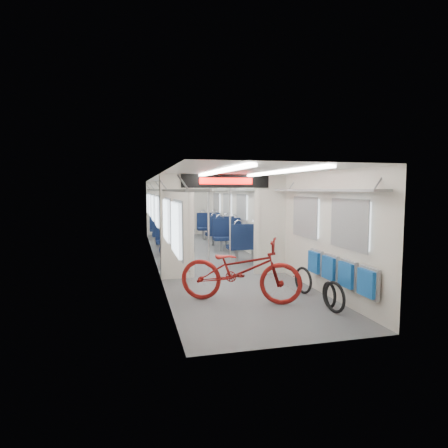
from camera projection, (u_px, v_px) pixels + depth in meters
name	position (u px, v px, depth m)	size (l,w,h in m)	color
carriage	(209.00, 207.00, 10.13)	(12.00, 12.02, 2.31)	#515456
bicycle	(240.00, 270.00, 6.52)	(0.75, 2.14, 1.12)	maroon
flip_bench	(338.00, 271.00, 6.35)	(0.12, 2.07, 0.47)	gray
bike_hoop_a	(335.00, 299.00, 5.95)	(0.51, 0.51, 0.05)	black
bike_hoop_b	(329.00, 296.00, 6.21)	(0.44, 0.44, 0.05)	black
bike_hoop_c	(303.00, 282.00, 7.05)	(0.51, 0.51, 0.05)	black
seat_bay_near_left	(173.00, 241.00, 10.45)	(0.88, 1.93, 1.06)	#0C1737
seat_bay_near_right	(236.00, 237.00, 11.08)	(0.95, 2.28, 1.16)	#0C1737
seat_bay_far_left	(164.00, 228.00, 13.74)	(0.92, 2.11, 1.11)	#0C1737
seat_bay_far_right	(214.00, 227.00, 14.03)	(0.95, 2.24, 1.15)	#0C1737
stanchion_near_left	(209.00, 224.00, 8.92)	(0.05, 0.05, 2.30)	silver
stanchion_near_right	(230.00, 223.00, 9.09)	(0.04, 0.04, 2.30)	silver
stanchion_far_left	(186.00, 215.00, 11.79)	(0.04, 0.04, 2.30)	silver
stanchion_far_right	(209.00, 214.00, 12.30)	(0.04, 0.04, 2.30)	silver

